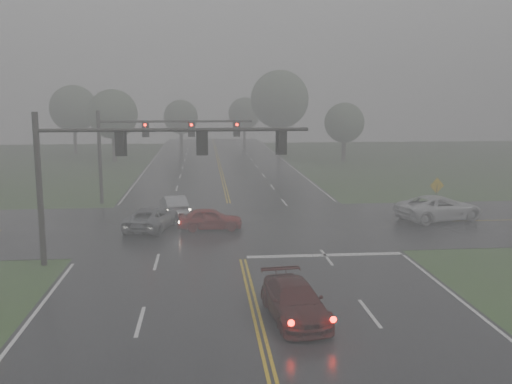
{
  "coord_description": "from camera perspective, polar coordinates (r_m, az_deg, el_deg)",
  "views": [
    {
      "loc": [
        -1.99,
        -15.0,
        8.55
      ],
      "look_at": [
        0.89,
        16.0,
        3.29
      ],
      "focal_mm": 40.0,
      "sensor_mm": 36.0,
      "label": 1
    }
  ],
  "objects": [
    {
      "name": "cross_street",
      "position": [
        38.03,
        -2.18,
        -3.42
      ],
      "size": [
        120.0,
        14.0,
        0.02
      ],
      "primitive_type": "cube",
      "color": "black",
      "rests_on": "ground"
    },
    {
      "name": "sedan_silver",
      "position": [
        42.04,
        -8.2,
        -2.25
      ],
      "size": [
        2.39,
        4.59,
        1.44
      ],
      "primitive_type": "imported",
      "rotation": [
        0.0,
        0.0,
        3.35
      ],
      "color": "#97999E",
      "rests_on": "ground"
    },
    {
      "name": "tree_nw_b",
      "position": [
        89.07,
        -17.78,
        7.94
      ],
      "size": [
        6.93,
        6.93,
        10.18
      ],
      "color": "#332921",
      "rests_on": "ground"
    },
    {
      "name": "tree_e_near",
      "position": [
        76.35,
        8.83,
        6.86
      ],
      "size": [
        5.26,
        5.26,
        7.73
      ],
      "color": "#332921",
      "rests_on": "ground"
    },
    {
      "name": "sedan_red",
      "position": [
        37.12,
        -4.59,
        -3.76
      ],
      "size": [
        4.15,
        1.68,
        1.41
      ],
      "primitive_type": "imported",
      "rotation": [
        0.0,
        0.0,
        1.57
      ],
      "color": "maroon",
      "rests_on": "ground"
    },
    {
      "name": "sign_diamond_east",
      "position": [
        42.97,
        17.62,
        0.18
      ],
      "size": [
        1.14,
        0.25,
        2.77
      ],
      "rotation": [
        0.0,
        0.0,
        0.18
      ],
      "color": "black",
      "rests_on": "ground"
    },
    {
      "name": "main_road",
      "position": [
        36.09,
        -2.0,
        -4.13
      ],
      "size": [
        18.0,
        160.0,
        0.02
      ],
      "primitive_type": "cube",
      "color": "black",
      "rests_on": "ground"
    },
    {
      "name": "signal_gantry_far",
      "position": [
        46.48,
        -10.86,
        5.27
      ],
      "size": [
        12.3,
        0.38,
        7.43
      ],
      "color": "black",
      "rests_on": "ground"
    },
    {
      "name": "pickup_white",
      "position": [
        41.8,
        17.8,
        -2.69
      ],
      "size": [
        6.67,
        4.42,
        1.7
      ],
      "primitive_type": "imported",
      "rotation": [
        0.0,
        0.0,
        1.85
      ],
      "color": "silver",
      "rests_on": "ground"
    },
    {
      "name": "tree_n_mid",
      "position": [
        91.69,
        -7.53,
        7.44
      ],
      "size": [
        5.44,
        5.44,
        7.99
      ],
      "color": "#332921",
      "rests_on": "ground"
    },
    {
      "name": "stop_bar",
      "position": [
        31.3,
        6.91,
        -6.34
      ],
      "size": [
        8.5,
        0.5,
        0.01
      ],
      "primitive_type": "cube",
      "color": "silver",
      "rests_on": "ground"
    },
    {
      "name": "tree_n_far",
      "position": [
        102.09,
        -1.17,
        7.85
      ],
      "size": [
        5.67,
        5.67,
        8.32
      ],
      "color": "#332921",
      "rests_on": "ground"
    },
    {
      "name": "tree_ne_a",
      "position": [
        82.87,
        2.38,
        9.24
      ],
      "size": [
        8.34,
        8.34,
        12.26
      ],
      "color": "#332921",
      "rests_on": "ground"
    },
    {
      "name": "sedan_maroon",
      "position": [
        22.74,
        3.87,
        -12.52
      ],
      "size": [
        2.5,
        5.05,
        1.41
      ],
      "primitive_type": "imported",
      "rotation": [
        0.0,
        0.0,
        0.11
      ],
      "color": "#3A0A0A",
      "rests_on": "ground"
    },
    {
      "name": "car_grey",
      "position": [
        37.68,
        -10.36,
        -3.69
      ],
      "size": [
        3.63,
        5.63,
        1.44
      ],
      "primitive_type": "imported",
      "rotation": [
        0.0,
        0.0,
        2.89
      ],
      "color": "slate",
      "rests_on": "ground"
    },
    {
      "name": "tree_nw_a",
      "position": [
        77.11,
        -14.12,
        7.56
      ],
      "size": [
        6.44,
        6.44,
        9.45
      ],
      "color": "#332921",
      "rests_on": "ground"
    },
    {
      "name": "signal_gantry_near",
      "position": [
        29.49,
        -13.1,
        3.32
      ],
      "size": [
        13.75,
        0.34,
        7.78
      ],
      "color": "black",
      "rests_on": "ground"
    }
  ]
}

